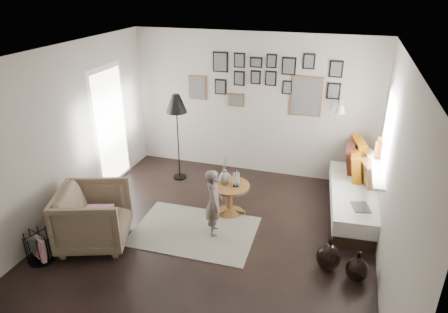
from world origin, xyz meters
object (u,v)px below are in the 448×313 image
(vase, at_px, (225,175))
(floor_lamp, at_px, (176,107))
(daybed, at_px, (360,195))
(magazine_basket, at_px, (39,247))
(child, at_px, (214,203))
(demijohn_large, at_px, (328,257))
(armchair, at_px, (94,217))
(pedestal_table, at_px, (229,200))
(demijohn_small, at_px, (357,270))

(vase, relative_size, floor_lamp, 0.28)
(daybed, xyz_separation_m, magazine_basket, (-4.00, -2.49, -0.10))
(vase, xyz_separation_m, child, (0.03, -0.62, -0.13))
(vase, distance_m, daybed, 2.14)
(demijohn_large, height_order, child, child)
(armchair, bearing_deg, demijohn_large, -102.53)
(vase, xyz_separation_m, demijohn_large, (1.67, -0.93, -0.46))
(magazine_basket, xyz_separation_m, demijohn_large, (3.64, 0.95, -0.03))
(pedestal_table, xyz_separation_m, floor_lamp, (-1.23, 0.88, 1.15))
(floor_lamp, xyz_separation_m, demijohn_large, (2.82, -1.80, -1.20))
(daybed, bearing_deg, magazine_basket, -152.75)
(pedestal_table, xyz_separation_m, demijohn_small, (1.94, -1.03, -0.07))
(demijohn_large, xyz_separation_m, demijohn_small, (0.35, -0.12, -0.02))
(daybed, xyz_separation_m, child, (-2.01, -1.22, 0.20))
(floor_lamp, xyz_separation_m, demijohn_small, (3.17, -1.92, -1.22))
(armchair, xyz_separation_m, child, (1.51, 0.71, 0.09))
(daybed, xyz_separation_m, demijohn_large, (-0.36, -1.54, -0.13))
(floor_lamp, relative_size, demijohn_small, 3.78)
(floor_lamp, bearing_deg, daybed, -4.64)
(vase, xyz_separation_m, floor_lamp, (-1.15, 0.86, 0.74))
(vase, height_order, magazine_basket, vase)
(demijohn_large, bearing_deg, magazine_basket, -165.41)
(daybed, height_order, demijohn_large, daybed)
(pedestal_table, distance_m, child, 0.66)
(floor_lamp, bearing_deg, demijohn_large, -32.52)
(vase, relative_size, demijohn_large, 0.97)
(armchair, bearing_deg, daybed, -80.84)
(floor_lamp, relative_size, demijohn_large, 3.44)
(daybed, xyz_separation_m, demijohn_small, (-0.01, -1.66, -0.15))
(demijohn_small, bearing_deg, daybed, 89.61)
(armchair, relative_size, child, 0.91)
(demijohn_small, relative_size, child, 0.42)
(demijohn_small, distance_m, child, 2.07)
(vase, distance_m, demijohn_large, 1.97)
(daybed, relative_size, demijohn_large, 4.52)
(floor_lamp, relative_size, magazine_basket, 3.82)
(pedestal_table, bearing_deg, armchair, -139.96)
(vase, height_order, daybed, daybed)
(daybed, distance_m, demijohn_small, 1.67)
(magazine_basket, distance_m, demijohn_small, 4.07)
(floor_lamp, bearing_deg, child, -51.55)
(pedestal_table, bearing_deg, demijohn_large, -29.90)
(armchair, height_order, floor_lamp, floor_lamp)
(armchair, xyz_separation_m, floor_lamp, (0.33, 2.19, 0.96))
(daybed, bearing_deg, demijohn_large, -107.82)
(floor_lamp, distance_m, demijohn_small, 3.90)
(daybed, height_order, demijohn_small, daybed)
(daybed, distance_m, armchair, 4.01)
(pedestal_table, distance_m, magazine_basket, 2.77)
(floor_lamp, xyz_separation_m, magazine_basket, (-0.82, -2.74, -1.17))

